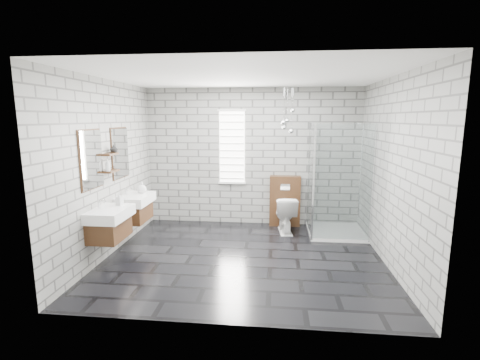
% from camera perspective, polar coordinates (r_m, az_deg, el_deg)
% --- Properties ---
extents(floor, '(4.20, 3.60, 0.02)m').
position_cam_1_polar(floor, '(5.50, 0.61, -12.62)').
color(floor, black).
rests_on(floor, ground).
extents(ceiling, '(4.20, 3.60, 0.02)m').
position_cam_1_polar(ceiling, '(5.11, 0.66, 16.79)').
color(ceiling, white).
rests_on(ceiling, wall_back).
extents(wall_back, '(4.20, 0.02, 2.70)m').
position_cam_1_polar(wall_back, '(6.92, 2.01, 3.75)').
color(wall_back, '#979792').
rests_on(wall_back, floor).
extents(wall_front, '(4.20, 0.02, 2.70)m').
position_cam_1_polar(wall_front, '(3.36, -2.19, -3.05)').
color(wall_front, '#979792').
rests_on(wall_front, floor).
extents(wall_left, '(0.02, 3.60, 2.70)m').
position_cam_1_polar(wall_left, '(5.72, -20.92, 1.75)').
color(wall_left, '#979792').
rests_on(wall_left, floor).
extents(wall_right, '(0.02, 3.60, 2.70)m').
position_cam_1_polar(wall_right, '(5.37, 23.67, 1.06)').
color(wall_right, '#979792').
rests_on(wall_right, floor).
extents(vanity_left, '(0.47, 0.70, 1.57)m').
position_cam_1_polar(vanity_left, '(5.31, -20.94, -5.39)').
color(vanity_left, '#492B16').
rests_on(vanity_left, wall_left).
extents(vanity_right, '(0.47, 0.70, 1.57)m').
position_cam_1_polar(vanity_right, '(6.11, -17.13, -3.20)').
color(vanity_right, '#492B16').
rests_on(vanity_right, wall_left).
extents(shelf_lower, '(0.14, 0.30, 0.03)m').
position_cam_1_polar(shelf_lower, '(5.65, -20.40, 1.37)').
color(shelf_lower, '#492B16').
rests_on(shelf_lower, wall_left).
extents(shelf_upper, '(0.14, 0.30, 0.03)m').
position_cam_1_polar(shelf_upper, '(5.62, -20.56, 3.99)').
color(shelf_upper, '#492B16').
rests_on(shelf_upper, wall_left).
extents(window, '(0.56, 0.05, 1.48)m').
position_cam_1_polar(window, '(6.91, -1.32, 5.41)').
color(window, white).
rests_on(window, wall_back).
extents(cistern_panel, '(0.60, 0.20, 1.00)m').
position_cam_1_polar(cistern_panel, '(6.95, 7.36, -3.42)').
color(cistern_panel, '#492B16').
rests_on(cistern_panel, floor).
extents(flush_plate, '(0.18, 0.01, 0.12)m').
position_cam_1_polar(flush_plate, '(6.78, 7.43, -1.16)').
color(flush_plate, silver).
rests_on(flush_plate, cistern_panel).
extents(shower_enclosure, '(1.00, 1.00, 2.03)m').
position_cam_1_polar(shower_enclosure, '(6.52, 14.89, -4.55)').
color(shower_enclosure, white).
rests_on(shower_enclosure, floor).
extents(pendant_cluster, '(0.25, 0.26, 0.86)m').
position_cam_1_polar(pendant_cluster, '(6.42, 7.82, 9.42)').
color(pendant_cluster, silver).
rests_on(pendant_cluster, ceiling).
extents(toilet, '(0.45, 0.71, 0.69)m').
position_cam_1_polar(toilet, '(6.59, 7.41, -5.57)').
color(toilet, white).
rests_on(toilet, floor).
extents(soap_bottle_a, '(0.10, 0.10, 0.19)m').
position_cam_1_polar(soap_bottle_a, '(5.42, -19.18, -2.95)').
color(soap_bottle_a, '#B2B2B2').
rests_on(soap_bottle_a, vanity_left).
extents(soap_bottle_b, '(0.19, 0.19, 0.19)m').
position_cam_1_polar(soap_bottle_b, '(6.19, -15.80, -1.17)').
color(soap_bottle_b, '#B2B2B2').
rests_on(soap_bottle_b, vanity_right).
extents(soap_bottle_c, '(0.08, 0.08, 0.19)m').
position_cam_1_polar(soap_bottle_c, '(5.53, -20.89, 2.30)').
color(soap_bottle_c, '#B2B2B2').
rests_on(soap_bottle_c, shelf_lower).
extents(vase, '(0.14, 0.14, 0.12)m').
position_cam_1_polar(vase, '(5.71, -20.00, 4.86)').
color(vase, '#B2B2B2').
rests_on(vase, shelf_upper).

